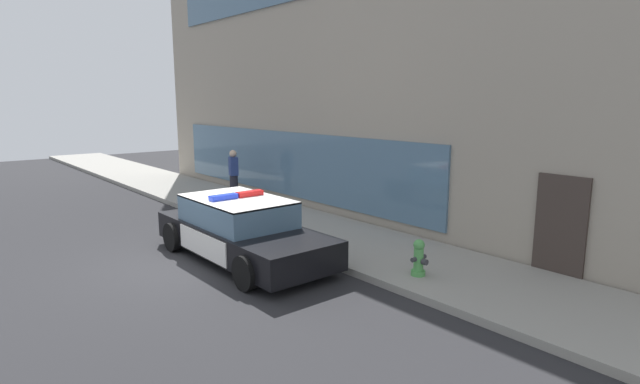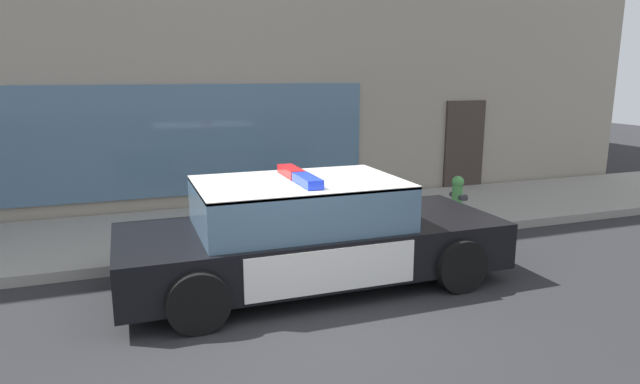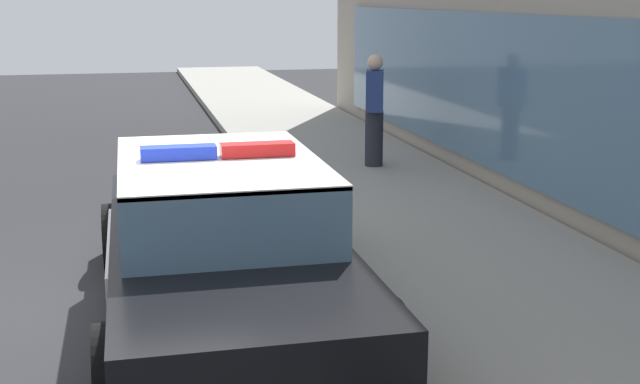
# 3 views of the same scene
# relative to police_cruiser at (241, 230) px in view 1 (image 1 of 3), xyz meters

# --- Properties ---
(ground) EXTENTS (48.00, 48.00, 0.00)m
(ground) POSITION_rel_police_cruiser_xyz_m (-0.50, -0.92, -0.68)
(ground) COLOR #262628
(sidewalk) EXTENTS (48.00, 2.99, 0.15)m
(sidewalk) POSITION_rel_police_cruiser_xyz_m (-0.50, 2.62, -0.60)
(sidewalk) COLOR gray
(sidewalk) RESTS_ON ground
(storefront_building) EXTENTS (22.05, 12.05, 9.83)m
(storefront_building) POSITION_rel_police_cruiser_xyz_m (-1.46, 10.14, 4.23)
(storefront_building) COLOR gray
(storefront_building) RESTS_ON ground
(police_cruiser) EXTENTS (4.92, 2.08, 1.49)m
(police_cruiser) POSITION_rel_police_cruiser_xyz_m (0.00, 0.00, 0.00)
(police_cruiser) COLOR black
(police_cruiser) RESTS_ON ground
(fire_hydrant) EXTENTS (0.34, 0.39, 0.73)m
(fire_hydrant) POSITION_rel_police_cruiser_xyz_m (3.50, 1.88, -0.18)
(fire_hydrant) COLOR #4C994C
(fire_hydrant) RESTS_ON sidewalk
(pedestrian_on_sidewalk) EXTENTS (0.46, 0.37, 1.71)m
(pedestrian_on_sidewalk) POSITION_rel_police_cruiser_xyz_m (-5.39, 2.96, 0.33)
(pedestrian_on_sidewalk) COLOR #23232D
(pedestrian_on_sidewalk) RESTS_ON sidewalk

